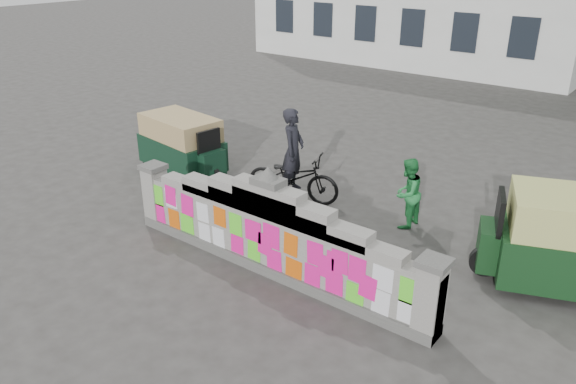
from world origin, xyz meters
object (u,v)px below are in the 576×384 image
object	(u,v)px
cyclist_bike	(293,178)
pedestrian	(407,193)
rickshaw_left	(183,144)
cyclist_rider	(293,161)

from	to	relation	value
cyclist_bike	pedestrian	xyz separation A→B (m)	(2.61, 0.41, 0.18)
rickshaw_left	cyclist_bike	bearing A→B (deg)	12.28
cyclist_bike	pedestrian	bearing A→B (deg)	-98.94
pedestrian	rickshaw_left	xyz separation A→B (m)	(-5.91, -0.69, 0.01)
cyclist_rider	cyclist_bike	bearing A→B (deg)	72.10
cyclist_bike	rickshaw_left	xyz separation A→B (m)	(-3.30, -0.28, 0.19)
cyclist_bike	pedestrian	world-z (taller)	pedestrian
pedestrian	rickshaw_left	distance (m)	5.95
pedestrian	rickshaw_left	world-z (taller)	pedestrian
pedestrian	rickshaw_left	size ratio (longest dim) A/B	0.55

